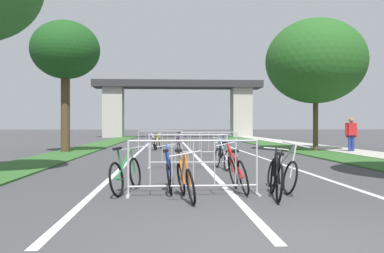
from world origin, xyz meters
TOP-DOWN VIEW (x-y plane):
  - ground_plane at (0.00, 0.00)m, footprint 300.00×300.00m
  - grass_verge_left at (-5.86, 21.29)m, footprint 2.04×52.04m
  - grass_verge_right at (5.86, 21.29)m, footprint 2.04×52.04m
  - sidewalk_path_right at (7.90, 21.29)m, footprint 2.04×52.04m
  - lane_stripe_center at (0.00, 15.05)m, footprint 0.14×30.11m
  - lane_stripe_right_lane at (2.66, 15.05)m, footprint 0.14×30.11m
  - lane_stripe_left_lane at (-2.66, 15.05)m, footprint 0.14×30.11m
  - overpass_bridge at (0.00, 43.01)m, footprint 19.47×3.43m
  - tree_left_cypress_far at (-6.24, 15.92)m, footprint 3.35×3.35m
  - tree_right_oak_mid at (6.39, 16.12)m, footprint 5.11×5.11m
  - crowd_barrier_nearest at (-0.75, 3.28)m, footprint 2.50×0.49m
  - crowd_barrier_second at (-0.59, 8.29)m, footprint 2.51×0.55m
  - crowd_barrier_third at (0.57, 13.29)m, footprint 2.49×0.45m
  - crowd_barrier_fourth at (-1.62, 18.29)m, footprint 2.51×0.56m
  - bicycle_silver_0 at (1.07, 3.72)m, footprint 0.57×1.65m
  - bicycle_blue_1 at (1.01, 12.70)m, footprint 0.44×1.70m
  - bicycle_orange_2 at (-0.92, 2.85)m, footprint 0.54×1.59m
  - bicycle_black_3 at (0.74, 2.90)m, footprint 0.52×1.64m
  - bicycle_teal_4 at (1.21, 13.74)m, footprint 0.55×1.72m
  - bicycle_white_5 at (-1.93, 17.82)m, footprint 0.51×1.71m
  - bicycle_green_6 at (-2.05, 3.71)m, footprint 0.55×1.71m
  - bicycle_purple_7 at (-0.60, 17.88)m, footprint 0.72×1.77m
  - bicycle_red_8 at (0.15, 3.67)m, footprint 0.50×1.67m
  - bicycle_yellow_9 at (-1.77, 18.74)m, footprint 0.55×1.68m
  - bicycle_silver_10 at (0.43, 7.89)m, footprint 0.48×1.71m
  - bicycle_blue_11 at (-1.19, 3.87)m, footprint 0.42×1.70m
  - pedestrian_pushing_bike at (7.78, 15.06)m, footprint 0.61×0.37m
  - pedestrian_in_red_jacket at (7.87, 15.20)m, footprint 0.55×0.27m

SIDE VIEW (x-z plane):
  - ground_plane at x=0.00m, z-range 0.00..0.00m
  - lane_stripe_center at x=0.00m, z-range 0.00..0.01m
  - lane_stripe_right_lane at x=2.66m, z-range 0.00..0.01m
  - lane_stripe_left_lane at x=-2.66m, z-range 0.00..0.01m
  - grass_verge_left at x=-5.86m, z-range 0.00..0.05m
  - grass_verge_right at x=5.86m, z-range 0.00..0.05m
  - sidewalk_path_right at x=7.90m, z-range 0.00..0.08m
  - bicycle_orange_2 at x=-0.92m, z-range -0.10..0.80m
  - bicycle_blue_11 at x=-1.19m, z-range -0.11..0.82m
  - bicycle_silver_10 at x=0.43m, z-range -0.12..0.84m
  - bicycle_yellow_9 at x=-1.77m, z-range -0.11..0.84m
  - bicycle_blue_1 at x=1.01m, z-range -0.12..0.84m
  - bicycle_teal_4 at x=1.21m, z-range -0.13..0.85m
  - bicycle_green_6 at x=-2.05m, z-range -0.09..0.82m
  - bicycle_black_3 at x=0.74m, z-range -0.08..0.82m
  - bicycle_silver_0 at x=1.07m, z-range -0.14..0.88m
  - bicycle_red_8 at x=0.15m, z-range -0.12..0.88m
  - bicycle_white_5 at x=-1.93m, z-range -0.12..0.89m
  - bicycle_purple_7 at x=-0.60m, z-range -0.11..0.89m
  - crowd_barrier_nearest at x=-0.75m, z-range 0.00..1.05m
  - crowd_barrier_second at x=-0.59m, z-range 0.00..1.05m
  - crowd_barrier_third at x=0.57m, z-range 0.00..1.05m
  - crowd_barrier_fourth at x=-1.62m, z-range 0.00..1.05m
  - pedestrian_in_red_jacket at x=7.87m, z-range 0.16..1.68m
  - pedestrian_pushing_bike at x=7.78m, z-range 0.19..1.91m
  - overpass_bridge at x=0.00m, z-range 1.12..7.69m
  - tree_right_oak_mid at x=6.39m, z-range 1.23..8.06m
  - tree_left_cypress_far at x=-6.24m, z-range 1.75..8.23m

